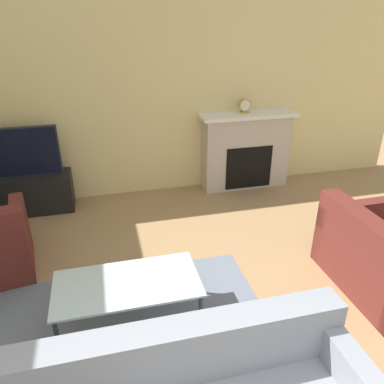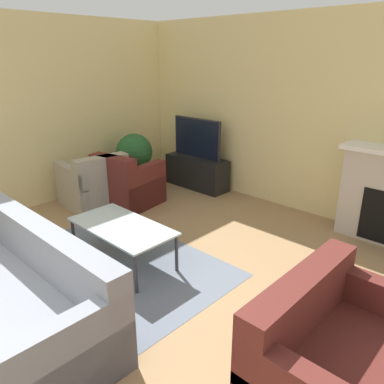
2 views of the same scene
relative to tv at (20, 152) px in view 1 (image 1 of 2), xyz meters
The scene contains 8 objects.
wall_back 1.61m from the tv, 11.63° to the left, with size 8.40×0.06×2.70m.
area_rug 2.90m from the tv, 66.48° to the right, with size 2.40×1.82×0.00m.
fireplace 3.13m from the tv, ahead, with size 1.42×0.41×1.15m.
tv_stand 0.59m from the tv, 90.00° to the left, with size 1.14×0.39×0.52m.
tv is the anchor object (origin of this frame).
couch_loveseat 4.36m from the tv, 35.40° to the right, with size 0.85×1.24×0.82m.
coffee_table 2.67m from the tv, 65.15° to the right, with size 1.20×0.62×0.44m.
mantel_clock 3.09m from the tv, ahead, with size 0.18×0.07×0.21m.
Camera 1 is at (-0.47, -0.22, 2.45)m, focal length 35.00 mm.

